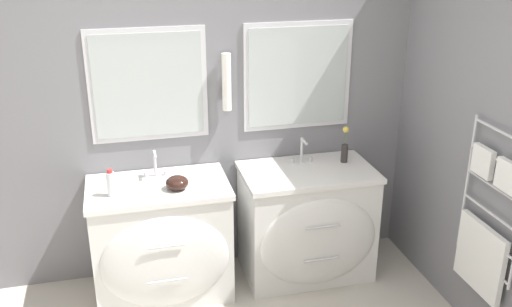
# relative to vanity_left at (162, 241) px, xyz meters

# --- Properties ---
(wall_back) EXTENTS (5.05, 0.15, 2.60)m
(wall_back) POSITION_rel_vanity_left_xyz_m (0.23, 0.37, 0.87)
(wall_back) COLOR slate
(wall_back) RESTS_ON ground_plane
(wall_right) EXTENTS (0.13, 3.55, 2.60)m
(wall_right) POSITION_rel_vanity_left_xyz_m (1.97, -0.60, 0.86)
(wall_right) COLOR slate
(wall_right) RESTS_ON ground_plane
(vanity_left) EXTENTS (0.97, 0.66, 0.85)m
(vanity_left) POSITION_rel_vanity_left_xyz_m (0.00, 0.00, 0.00)
(vanity_left) COLOR white
(vanity_left) RESTS_ON ground_plane
(vanity_right) EXTENTS (0.97, 0.66, 0.85)m
(vanity_right) POSITION_rel_vanity_left_xyz_m (1.08, 0.00, 0.00)
(vanity_right) COLOR white
(vanity_right) RESTS_ON ground_plane
(faucet_left) EXTENTS (0.17, 0.12, 0.19)m
(faucet_left) POSITION_rel_vanity_left_xyz_m (0.00, 0.18, 0.51)
(faucet_left) COLOR silver
(faucet_left) RESTS_ON vanity_left
(faucet_right) EXTENTS (0.17, 0.12, 0.19)m
(faucet_right) POSITION_rel_vanity_left_xyz_m (1.08, 0.18, 0.51)
(faucet_right) COLOR silver
(faucet_right) RESTS_ON vanity_right
(toiletry_bottle) EXTENTS (0.06, 0.06, 0.19)m
(toiletry_bottle) POSITION_rel_vanity_left_xyz_m (-0.30, -0.06, 0.51)
(toiletry_bottle) COLOR silver
(toiletry_bottle) RESTS_ON vanity_left
(amenity_bowl) EXTENTS (0.15, 0.15, 0.09)m
(amenity_bowl) POSITION_rel_vanity_left_xyz_m (0.12, -0.06, 0.46)
(amenity_bowl) COLOR black
(amenity_bowl) RESTS_ON vanity_left
(flower_vase) EXTENTS (0.05, 0.05, 0.28)m
(flower_vase) POSITION_rel_vanity_left_xyz_m (1.39, 0.12, 0.53)
(flower_vase) COLOR #332D2D
(flower_vase) RESTS_ON vanity_right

